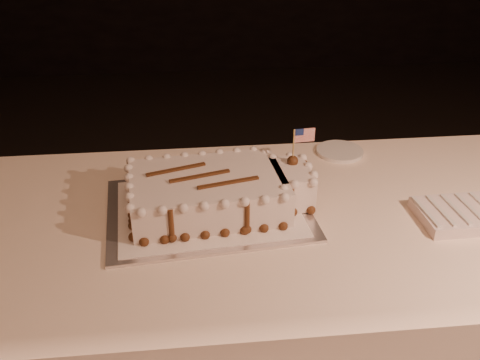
{
  "coord_description": "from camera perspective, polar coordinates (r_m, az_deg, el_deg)",
  "views": [
    {
      "loc": [
        -0.27,
        -0.49,
        1.49
      ],
      "look_at": [
        -0.15,
        0.64,
        0.83
      ],
      "focal_mm": 40.0,
      "sensor_mm": 36.0,
      "label": 1
    }
  ],
  "objects": [
    {
      "name": "cake_board",
      "position": [
        1.34,
        -3.4,
        -3.15
      ],
      "size": [
        0.53,
        0.42,
        0.01
      ],
      "primitive_type": "cube",
      "rotation": [
        0.0,
        0.0,
        0.09
      ],
      "color": "silver",
      "rests_on": "banquet_table"
    },
    {
      "name": "sheet_cake",
      "position": [
        1.32,
        -2.34,
        -1.19
      ],
      "size": [
        0.48,
        0.3,
        0.19
      ],
      "color": "silver",
      "rests_on": "doily"
    },
    {
      "name": "banquet_table",
      "position": [
        1.58,
        5.8,
        -15.13
      ],
      "size": [
        2.4,
        0.8,
        0.75
      ],
      "primitive_type": "cube",
      "color": "#FFE3C5",
      "rests_on": "ground"
    },
    {
      "name": "napkin_stack",
      "position": [
        1.41,
        22.58,
        -3.39
      ],
      "size": [
        0.21,
        0.16,
        0.03
      ],
      "color": "silver",
      "rests_on": "banquet_table"
    },
    {
      "name": "side_plate",
      "position": [
        1.65,
        10.59,
        3.01
      ],
      "size": [
        0.14,
        0.14,
        0.01
      ],
      "primitive_type": "cylinder",
      "color": "silver",
      "rests_on": "banquet_table"
    },
    {
      "name": "doily",
      "position": [
        1.34,
        -3.41,
        -2.97
      ],
      "size": [
        0.47,
        0.38,
        0.0
      ],
      "primitive_type": "cube",
      "rotation": [
        0.0,
        0.0,
        0.09
      ],
      "color": "white",
      "rests_on": "cake_board"
    }
  ]
}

